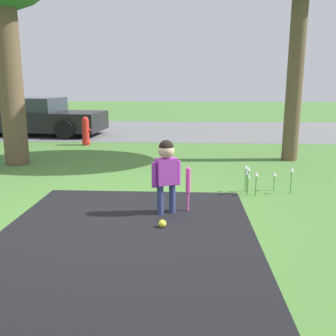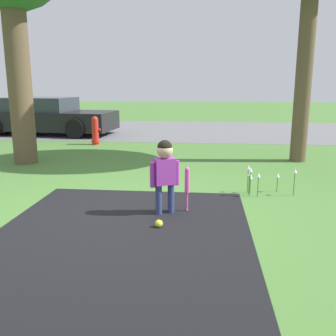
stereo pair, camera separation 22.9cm
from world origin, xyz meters
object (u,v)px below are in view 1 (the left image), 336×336
Objects in this scene: baseball_bat at (188,183)px; fire_hydrant at (86,131)px; sports_ball at (162,224)px; child at (166,167)px; parked_car at (33,117)px.

fire_hydrant is at bearing 117.87° from baseball_bat.
sports_ball is (-0.29, -0.59, -0.34)m from baseball_bat.
fire_hydrant is (-2.76, 5.22, -0.01)m from baseball_bat.
sports_ball is at bearing -118.13° from child.
child is at bearing -65.03° from fire_hydrant.
baseball_bat reaches higher than sports_ball.
child is 0.38m from baseball_bat.
child is 1.24× the size of fire_hydrant.
parked_car is (-5.01, 7.17, 0.18)m from baseball_bat.
sports_ball is 0.12× the size of fire_hydrant.
parked_car is at bearing 121.27° from sports_ball.
parked_car reaches higher than baseball_bat.
baseball_bat is 8.74m from parked_car.
parked_car is (-4.71, 7.76, 0.52)m from sports_ball.
parked_car reaches higher than child.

